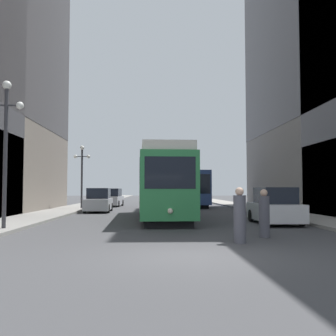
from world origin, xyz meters
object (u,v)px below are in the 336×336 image
object	(u,v)px
parked_car_left_near	(99,201)
parked_car_left_mid	(112,198)
pedestrian_crossing_far	(264,215)
lamp_post_left_near	(6,132)
lamp_post_left_far	(82,167)
streetcar	(161,183)
parked_car_right_far	(275,207)
transit_bus	(190,187)
pedestrian_crossing_near	(240,217)

from	to	relation	value
parked_car_left_near	parked_car_left_mid	distance (m)	9.92
pedestrian_crossing_far	lamp_post_left_near	bearing A→B (deg)	74.40
parked_car_left_near	pedestrian_crossing_far	size ratio (longest dim) A/B	2.86
lamp_post_left_near	lamp_post_left_far	bearing A→B (deg)	90.00
streetcar	lamp_post_left_far	distance (m)	12.13
parked_car_right_far	pedestrian_crossing_far	distance (m)	5.81
lamp_post_left_near	pedestrian_crossing_far	bearing A→B (deg)	-12.42
transit_bus	lamp_post_left_far	bearing A→B (deg)	-146.43
lamp_post_left_far	lamp_post_left_near	bearing A→B (deg)	-90.00
pedestrian_crossing_far	lamp_post_left_far	xyz separation A→B (m)	(-10.03, 19.58, 2.85)
parked_car_left_mid	parked_car_left_near	bearing A→B (deg)	-86.61
lamp_post_left_far	transit_bus	bearing A→B (deg)	34.11
transit_bus	parked_car_left_mid	world-z (taller)	transit_bus
parked_car_right_far	lamp_post_left_far	size ratio (longest dim) A/B	0.86
parked_car_left_near	parked_car_left_mid	world-z (taller)	same
transit_bus	pedestrian_crossing_far	size ratio (longest dim) A/B	7.21
pedestrian_crossing_near	lamp_post_left_near	world-z (taller)	lamp_post_left_near
parked_car_left_near	parked_car_left_mid	bearing A→B (deg)	88.12
parked_car_right_far	pedestrian_crossing_near	bearing A→B (deg)	65.67
pedestrian_crossing_near	lamp_post_left_near	distance (m)	10.08
parked_car_right_far	pedestrian_crossing_near	world-z (taller)	parked_car_right_far
parked_car_left_near	lamp_post_left_far	size ratio (longest dim) A/B	0.93
parked_car_right_far	pedestrian_crossing_near	xyz separation A→B (m)	(-3.29, -6.85, -0.01)
streetcar	parked_car_left_mid	xyz separation A→B (m)	(-4.64, 16.76, -1.26)
parked_car_right_far	streetcar	bearing A→B (deg)	-34.80
parked_car_right_far	lamp_post_left_far	world-z (taller)	lamp_post_left_far
pedestrian_crossing_near	lamp_post_left_near	xyz separation A→B (m)	(-8.83, 3.63, 3.25)
streetcar	parked_car_right_far	distance (m)	7.01
lamp_post_left_near	lamp_post_left_far	world-z (taller)	lamp_post_left_near
parked_car_left_mid	lamp_post_left_far	world-z (taller)	lamp_post_left_far
parked_car_left_near	lamp_post_left_near	bearing A→B (deg)	-99.52
transit_bus	parked_car_left_mid	distance (m)	8.04
parked_car_left_near	pedestrian_crossing_near	xyz separation A→B (m)	(6.93, -17.76, -0.01)
streetcar	parked_car_left_near	world-z (taller)	streetcar
pedestrian_crossing_near	lamp_post_left_far	world-z (taller)	lamp_post_left_far
parked_car_left_mid	pedestrian_crossing_near	distance (m)	28.53
parked_car_left_near	pedestrian_crossing_far	distance (m)	18.25
pedestrian_crossing_near	lamp_post_left_far	size ratio (longest dim) A/B	0.34
parked_car_left_near	pedestrian_crossing_far	bearing A→B (deg)	-65.39
streetcar	parked_car_left_near	size ratio (longest dim) A/B	2.75
transit_bus	parked_car_left_near	world-z (taller)	transit_bus
parked_car_left_near	parked_car_right_far	xyz separation A→B (m)	(10.22, -10.91, -0.00)
transit_bus	parked_car_left_mid	bearing A→B (deg)	179.57
pedestrian_crossing_far	parked_car_right_far	bearing A→B (deg)	-24.20
parked_car_right_far	lamp_post_left_near	xyz separation A→B (m)	(-12.12, -3.21, 3.24)
streetcar	pedestrian_crossing_far	xyz separation A→B (m)	(3.49, -9.49, -1.30)
parked_car_left_near	streetcar	bearing A→B (deg)	-57.67
transit_bus	streetcar	bearing A→B (deg)	-101.74
pedestrian_crossing_near	transit_bus	bearing A→B (deg)	-71.17
streetcar	lamp_post_left_far	world-z (taller)	lamp_post_left_far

